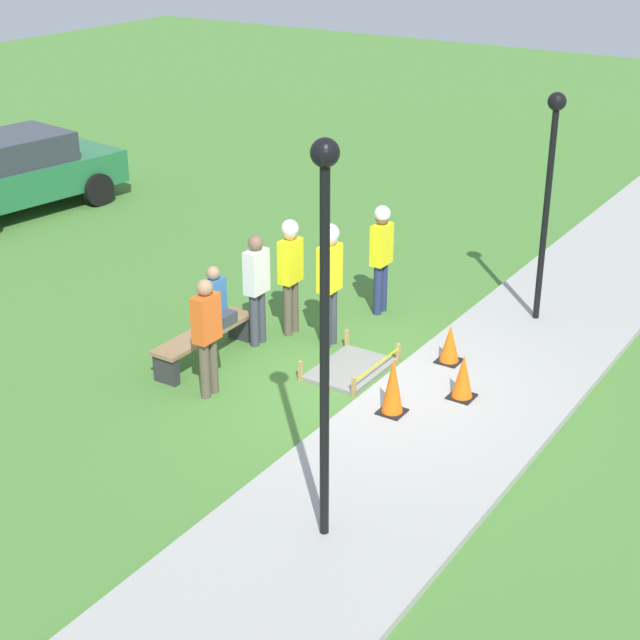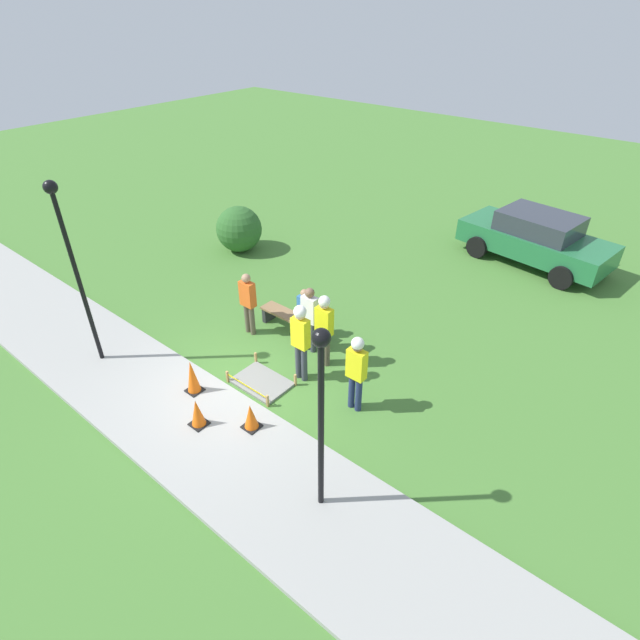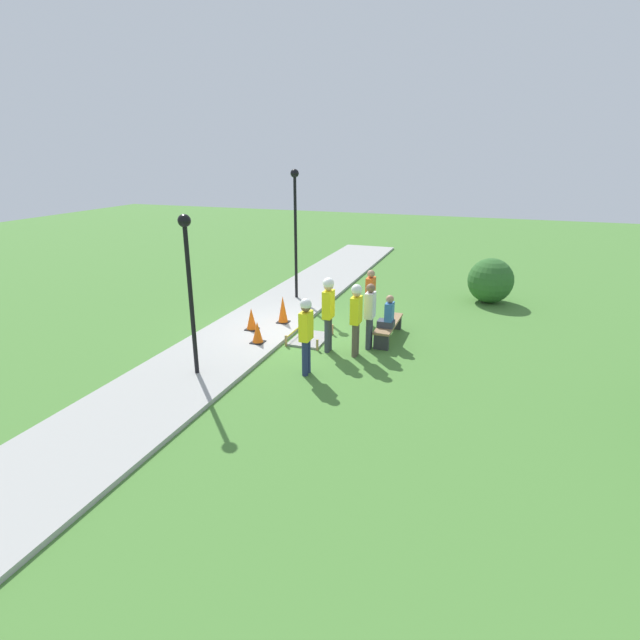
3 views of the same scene
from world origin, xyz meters
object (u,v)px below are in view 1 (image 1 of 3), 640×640
(worker_supervisor, at_px, (381,249))
(worker_assistant, at_px, (290,266))
(bystander_in_orange_shirt, at_px, (207,331))
(lamppost_near, at_px, (550,173))
(traffic_cone_far_patch, at_px, (463,377))
(lamppost_far, at_px, (325,294))
(bystander_in_gray_shirt, at_px, (257,283))
(park_bench, at_px, (205,339))
(parked_car_green, at_px, (13,173))
(traffic_cone_sidewalk_edge, at_px, (450,344))
(worker_trainee, at_px, (330,272))
(person_seated_on_bench, at_px, (216,300))
(traffic_cone_near_patch, at_px, (393,386))

(worker_supervisor, height_order, worker_assistant, worker_assistant)
(bystander_in_orange_shirt, bearing_deg, lamppost_near, -31.37)
(traffic_cone_far_patch, bearing_deg, lamppost_far, -178.99)
(worker_supervisor, distance_m, bystander_in_orange_shirt, 3.82)
(bystander_in_gray_shirt, height_order, lamppost_far, lamppost_far)
(bystander_in_gray_shirt, bearing_deg, lamppost_near, -47.31)
(bystander_in_gray_shirt, bearing_deg, traffic_cone_far_patch, -90.51)
(park_bench, height_order, worker_supervisor, worker_supervisor)
(bystander_in_orange_shirt, distance_m, bystander_in_gray_shirt, 1.75)
(worker_supervisor, height_order, parked_car_green, worker_supervisor)
(traffic_cone_sidewalk_edge, distance_m, bystander_in_gray_shirt, 3.03)
(worker_supervisor, bearing_deg, traffic_cone_far_patch, -130.15)
(park_bench, bearing_deg, bystander_in_gray_shirt, -20.18)
(worker_assistant, height_order, worker_trainee, worker_trainee)
(worker_assistant, xyz_separation_m, worker_trainee, (-0.06, -0.75, 0.07))
(lamppost_near, bearing_deg, lamppost_far, -178.09)
(worker_trainee, relative_size, lamppost_near, 0.54)
(person_seated_on_bench, relative_size, bystander_in_gray_shirt, 0.50)
(traffic_cone_far_patch, bearing_deg, traffic_cone_near_patch, 146.08)
(worker_supervisor, xyz_separation_m, lamppost_far, (-5.68, -2.56, 1.79))
(worker_trainee, xyz_separation_m, parked_car_green, (1.93, 9.24, -0.34))
(traffic_cone_near_patch, height_order, bystander_in_orange_shirt, bystander_in_orange_shirt)
(worker_trainee, height_order, bystander_in_gray_shirt, worker_trainee)
(person_seated_on_bench, xyz_separation_m, worker_assistant, (1.12, -0.58, 0.32))
(park_bench, bearing_deg, lamppost_far, -125.06)
(traffic_cone_sidewalk_edge, distance_m, parked_car_green, 11.26)
(lamppost_far, bearing_deg, worker_assistant, 38.40)
(lamppost_far, bearing_deg, traffic_cone_sidewalk_edge, 8.84)
(person_seated_on_bench, bearing_deg, worker_supervisor, -27.56)
(traffic_cone_far_patch, relative_size, bystander_in_orange_shirt, 0.37)
(traffic_cone_sidewalk_edge, relative_size, park_bench, 0.31)
(traffic_cone_near_patch, height_order, parked_car_green, parked_car_green)
(bystander_in_gray_shirt, relative_size, lamppost_far, 0.41)
(lamppost_near, bearing_deg, traffic_cone_near_patch, 173.72)
(traffic_cone_near_patch, distance_m, traffic_cone_far_patch, 1.07)
(person_seated_on_bench, bearing_deg, traffic_cone_far_patch, -82.73)
(lamppost_near, height_order, parked_car_green, lamppost_near)
(traffic_cone_far_patch, distance_m, person_seated_on_bench, 3.90)
(traffic_cone_sidewalk_edge, distance_m, lamppost_far, 5.16)
(person_seated_on_bench, distance_m, bystander_in_gray_shirt, 0.67)
(traffic_cone_far_patch, height_order, parked_car_green, parked_car_green)
(traffic_cone_sidewalk_edge, bearing_deg, worker_trainee, 99.27)
(lamppost_near, relative_size, parked_car_green, 0.74)
(worker_supervisor, distance_m, lamppost_far, 6.48)
(park_bench, distance_m, lamppost_near, 5.79)
(parked_car_green, bearing_deg, person_seated_on_bench, -102.79)
(traffic_cone_far_patch, distance_m, lamppost_far, 4.35)
(traffic_cone_sidewalk_edge, height_order, bystander_in_orange_shirt, bystander_in_orange_shirt)
(traffic_cone_far_patch, relative_size, lamppost_near, 0.18)
(worker_trainee, xyz_separation_m, bystander_in_gray_shirt, (-0.55, 0.96, -0.20))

